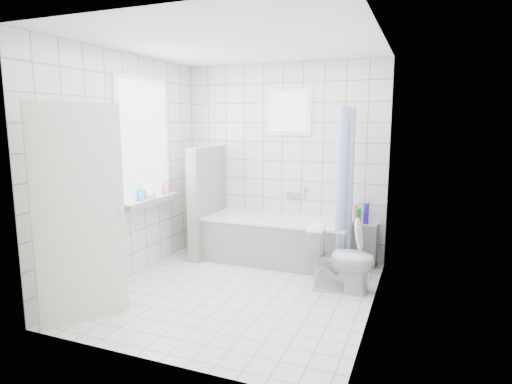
% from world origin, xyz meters
% --- Properties ---
extents(ground, '(3.00, 3.00, 0.00)m').
position_xyz_m(ground, '(0.00, 0.00, 0.00)').
color(ground, white).
rests_on(ground, ground).
extents(ceiling, '(3.00, 3.00, 0.00)m').
position_xyz_m(ceiling, '(0.00, 0.00, 2.60)').
color(ceiling, white).
rests_on(ceiling, ground).
extents(wall_back, '(2.80, 0.02, 2.60)m').
position_xyz_m(wall_back, '(0.00, 1.50, 1.30)').
color(wall_back, white).
rests_on(wall_back, ground).
extents(wall_front, '(2.80, 0.02, 2.60)m').
position_xyz_m(wall_front, '(0.00, -1.50, 1.30)').
color(wall_front, white).
rests_on(wall_front, ground).
extents(wall_left, '(0.02, 3.00, 2.60)m').
position_xyz_m(wall_left, '(-1.40, 0.00, 1.30)').
color(wall_left, white).
rests_on(wall_left, ground).
extents(wall_right, '(0.02, 3.00, 2.60)m').
position_xyz_m(wall_right, '(1.40, 0.00, 1.30)').
color(wall_right, white).
rests_on(wall_right, ground).
extents(window_left, '(0.01, 0.90, 1.40)m').
position_xyz_m(window_left, '(-1.35, 0.30, 1.60)').
color(window_left, white).
rests_on(window_left, wall_left).
extents(window_back, '(0.50, 0.01, 0.50)m').
position_xyz_m(window_back, '(0.10, 1.46, 1.95)').
color(window_back, white).
rests_on(window_back, wall_back).
extents(window_sill, '(0.18, 1.02, 0.08)m').
position_xyz_m(window_sill, '(-1.31, 0.30, 0.86)').
color(window_sill, white).
rests_on(window_sill, wall_left).
extents(door, '(0.45, 0.70, 2.00)m').
position_xyz_m(door, '(-1.04, -1.14, 1.00)').
color(door, silver).
rests_on(door, ground).
extents(bathtub, '(1.88, 0.77, 0.58)m').
position_xyz_m(bathtub, '(0.07, 1.12, 0.29)').
color(bathtub, white).
rests_on(bathtub, ground).
extents(partition_wall, '(0.15, 0.85, 1.50)m').
position_xyz_m(partition_wall, '(-0.94, 1.07, 0.75)').
color(partition_wall, white).
rests_on(partition_wall, ground).
extents(tiled_ledge, '(0.40, 0.24, 0.55)m').
position_xyz_m(tiled_ledge, '(1.11, 1.38, 0.28)').
color(tiled_ledge, white).
rests_on(tiled_ledge, ground).
extents(toilet, '(0.73, 0.45, 0.72)m').
position_xyz_m(toilet, '(1.03, 0.44, 0.36)').
color(toilet, white).
rests_on(toilet, ground).
extents(curtain_rod, '(0.02, 0.80, 0.02)m').
position_xyz_m(curtain_rod, '(0.95, 1.10, 2.00)').
color(curtain_rod, silver).
rests_on(curtain_rod, wall_back).
extents(shower_curtain, '(0.14, 0.48, 1.78)m').
position_xyz_m(shower_curtain, '(0.95, 0.97, 1.10)').
color(shower_curtain, '#507DED').
rests_on(shower_curtain, curtain_rod).
extents(tub_faucet, '(0.18, 0.06, 0.06)m').
position_xyz_m(tub_faucet, '(0.17, 1.46, 0.85)').
color(tub_faucet, silver).
rests_on(tub_faucet, wall_back).
extents(sill_bottles, '(0.16, 0.63, 0.19)m').
position_xyz_m(sill_bottles, '(-1.30, 0.32, 0.99)').
color(sill_bottles, '#32B6E5').
rests_on(sill_bottles, window_sill).
extents(ledge_bottles, '(0.19, 0.17, 0.27)m').
position_xyz_m(ledge_bottles, '(1.10, 1.37, 0.67)').
color(ledge_bottles, red).
rests_on(ledge_bottles, tiled_ledge).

